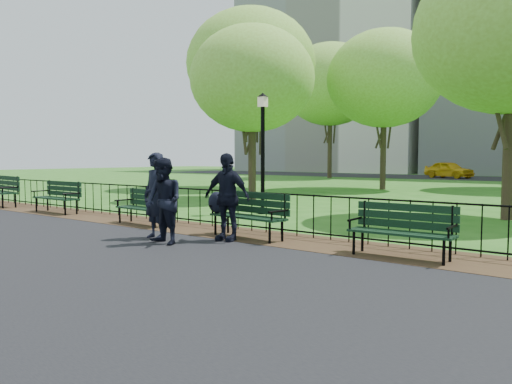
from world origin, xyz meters
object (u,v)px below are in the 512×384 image
Objects in this scene: park_bench_main at (236,207)px; tree_near_w at (252,79)px; park_bench_right_a at (403,225)px; person_right at (227,197)px; person_mid at (164,201)px; tree_far_w at (330,85)px; lamppost at (263,148)px; taxi at (449,170)px; park_bench_left_b at (59,193)px; person_left at (155,196)px; park_bench_left_a at (146,203)px; tree_far_c at (384,79)px; tree_mid_w at (251,64)px; park_bench_left_c at (3,188)px.

park_bench_main is 10.07m from tree_near_w.
person_right is (-3.39, -0.51, 0.32)m from park_bench_right_a.
person_mid is at bearing -128.96° from person_right.
park_bench_main is 0.19× the size of tree_far_w.
park_bench_main is at bearing -60.42° from lamppost.
taxi reaches higher than park_bench_main.
lamppost is (-2.11, 3.72, 1.28)m from park_bench_main.
person_left is (5.85, -1.35, 0.30)m from park_bench_left_b.
tree_far_w is 6.07× the size of person_left.
person_mid is 1.24m from person_right.
park_bench_left_a is 3.16m from person_right.
tree_far_w is 31.21m from person_left.
taxi is at bearing 107.13° from person_mid.
lamppost is at bearing 36.50° from park_bench_left_b.
park_bench_right_a is at bearing 3.72° from park_bench_left_a.
person_left is 0.45× the size of taxi.
lamppost is 13.22m from tree_far_c.
lamppost is at bearing -49.91° from tree_mid_w.
park_bench_main is at bearing -149.71° from taxi.
park_bench_left_b is at bearing 7.69° from park_bench_left_c.
park_bench_main is 3.58m from park_bench_right_a.
tree_mid_w is 0.89× the size of tree_far_w.
park_bench_left_a is at bearing -86.52° from tree_far_c.
park_bench_left_a is at bearing -61.81° from tree_mid_w.
tree_mid_w reaches higher than park_bench_main.
tree_mid_w is at bearing 133.71° from park_bench_main.
park_bench_left_b is at bearing 174.04° from person_mid.
park_bench_left_c is 18.12m from tree_far_c.
person_left reaches higher than person_right.
person_right reaches higher than park_bench_left_a.
tree_mid_w reaches higher than park_bench_left_b.
tree_mid_w is 2.40× the size of taxi.
tree_far_w reaches higher than taxi.
park_bench_main is 0.98× the size of park_bench_left_c.
person_right is at bearing -54.68° from tree_near_w.
tree_near_w reaches higher than park_bench_left_b.
park_bench_right_a is 1.05× the size of person_mid.
tree_far_w is at bearing 122.20° from park_bench_main.
park_bench_right_a is 32.34m from tree_far_w.
tree_far_w reaches higher than tree_mid_w.
lamppost reaches higher than park_bench_right_a.
person_left reaches higher than person_mid.
tree_near_w is 0.64× the size of tree_far_w.
park_bench_left_a is at bearing 155.76° from person_mid.
person_left is 1.47m from person_right.
tree_near_w is at bearing 63.34° from park_bench_left_c.
park_bench_right_a is 0.49× the size of lamppost.
lamppost is at bearing -152.59° from taxi.
person_mid is at bearing -150.89° from taxi.
tree_far_c reaches higher than person_right.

